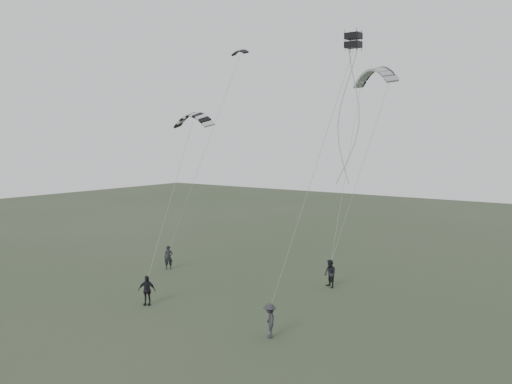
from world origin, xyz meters
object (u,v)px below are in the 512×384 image
Objects in this scene: kite_dark_small at (240,51)px; kite_pale_large at (375,69)px; flyer_left at (169,257)px; flyer_center at (147,290)px; flyer_far at (270,320)px; kite_striped at (193,115)px; kite_box at (353,40)px; flyer_right at (330,274)px.

kite_dark_small is 0.39× the size of kite_pale_large.
flyer_left is 21.40m from kite_pale_large.
flyer_center is at bearing -91.32° from kite_pale_large.
flyer_far is (14.47, -7.01, -0.05)m from flyer_left.
flyer_far is 15.35m from kite_striped.
flyer_far is 15.13m from kite_box.
flyer_far is 1.09× the size of kite_dark_small.
kite_box is (11.97, 3.61, 14.42)m from flyer_center.
flyer_right is 2.58× the size of kite_box.
flyer_center is (-7.58, -10.04, -0.04)m from flyer_right.
flyer_left is 17.73m from kite_dark_small.
kite_box is at bearing -42.61° from kite_pale_large.
flyer_right reaches higher than flyer_center.
kite_box is (3.09, -10.46, -0.04)m from kite_pale_large.
flyer_far is at bearing -50.49° from flyer_right.
flyer_center is at bearing -94.65° from flyer_left.
kite_box is (12.31, -1.18, 3.34)m from kite_striped.
kite_striped is 12.81m from kite_box.
kite_box reaches higher than flyer_far.
flyer_left is 16.08m from flyer_far.
flyer_left is 0.45× the size of kite_pale_large.
flyer_left is at bearing -122.97° from kite_pale_large.
kite_pale_large is at bearing 27.76° from flyer_center.
kite_pale_large reaches higher than flyer_left.
flyer_left reaches higher than flyer_center.
flyer_left is 1.02× the size of flyer_center.
flyer_right is 14.57m from kite_striped.
kite_striped is (-7.93, -5.25, 11.04)m from flyer_right.
flyer_center is 2.46× the size of kite_box.
flyer_center is at bearing -127.82° from flyer_far.
kite_striped is (-9.22, -9.28, -3.37)m from kite_pale_large.
kite_box is at bearing 102.83° from flyer_far.
flyer_right is 1.05× the size of flyer_center.
kite_striped is (-0.35, 4.79, 11.08)m from flyer_center.
flyer_far is 0.55× the size of kite_striped.
kite_dark_small is 16.69m from kite_box.
flyer_right reaches higher than flyer_far.
flyer_far is 20.12m from kite_pale_large.
flyer_far is (1.58, -9.94, -0.07)m from flyer_right.
flyer_far is at bearing -35.39° from kite_dark_small.
flyer_center is at bearing -166.29° from kite_box.
kite_striped is at bearing 64.12° from flyer_center.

